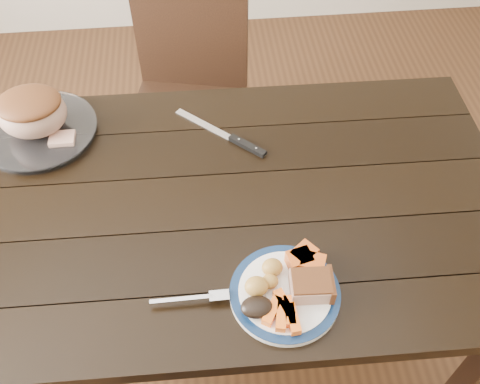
{
  "coord_description": "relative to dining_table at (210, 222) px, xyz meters",
  "views": [
    {
      "loc": [
        -0.01,
        -0.87,
        1.83
      ],
      "look_at": [
        0.08,
        -0.02,
        0.8
      ],
      "focal_mm": 40.0,
      "sensor_mm": 36.0,
      "label": 1
    }
  ],
  "objects": [
    {
      "name": "cut_slice",
      "position": [
        -0.4,
        0.24,
        0.12
      ],
      "size": [
        0.07,
        0.06,
        0.02
      ],
      "primitive_type": "cube",
      "rotation": [
        0.0,
        0.0,
        -0.0
      ],
      "color": "tan",
      "rests_on": "serving_platter"
    },
    {
      "name": "dinner_plate",
      "position": [
        0.15,
        -0.29,
        0.1
      ],
      "size": [
        0.25,
        0.25,
        0.02
      ],
      "primitive_type": "cylinder",
      "color": "white",
      "rests_on": "dining_table"
    },
    {
      "name": "chair_far",
      "position": [
        -0.04,
        0.74,
        -0.13
      ],
      "size": [
        0.5,
        0.51,
        0.93
      ],
      "rotation": [
        0.0,
        0.0,
        2.92
      ],
      "color": "black",
      "rests_on": "ground"
    },
    {
      "name": "dining_table",
      "position": [
        0.0,
        0.0,
        0.0
      ],
      "size": [
        1.61,
        0.93,
        0.75
      ],
      "rotation": [
        0.0,
        0.0,
        -0.02
      ],
      "color": "black",
      "rests_on": "ground"
    },
    {
      "name": "pumpkin_wedges",
      "position": [
        0.21,
        -0.23,
        0.13
      ],
      "size": [
        0.09,
        0.09,
        0.04
      ],
      "color": "orange",
      "rests_on": "dinner_plate"
    },
    {
      "name": "serving_platter",
      "position": [
        -0.47,
        0.3,
        0.1
      ],
      "size": [
        0.32,
        0.32,
        0.02
      ],
      "primitive_type": "cylinder",
      "color": "white",
      "rests_on": "dining_table"
    },
    {
      "name": "roasted_potatoes",
      "position": [
        0.11,
        -0.27,
        0.13
      ],
      "size": [
        0.09,
        0.09,
        0.05
      ],
      "color": "gold",
      "rests_on": "dinner_plate"
    },
    {
      "name": "dark_mushroom",
      "position": [
        0.09,
        -0.33,
        0.13
      ],
      "size": [
        0.07,
        0.05,
        0.03
      ],
      "primitive_type": "ellipsoid",
      "color": "black",
      "rests_on": "dinner_plate"
    },
    {
      "name": "roast_joint",
      "position": [
        -0.47,
        0.3,
        0.17
      ],
      "size": [
        0.19,
        0.16,
        0.12
      ],
      "primitive_type": "ellipsoid",
      "color": "tan",
      "rests_on": "serving_platter"
    },
    {
      "name": "pork_slice",
      "position": [
        0.21,
        -0.3,
        0.13
      ],
      "size": [
        0.1,
        0.08,
        0.04
      ],
      "primitive_type": "cube",
      "rotation": [
        0.0,
        0.0,
        -0.05
      ],
      "color": "tan",
      "rests_on": "dinner_plate"
    },
    {
      "name": "carrot_batons",
      "position": [
        0.14,
        -0.35,
        0.12
      ],
      "size": [
        0.08,
        0.11,
        0.02
      ],
      "color": "orange",
      "rests_on": "dinner_plate"
    },
    {
      "name": "fork",
      "position": [
        -0.05,
        -0.29,
        0.11
      ],
      "size": [
        0.18,
        0.03,
        0.0
      ],
      "rotation": [
        0.0,
        0.0,
        0.01
      ],
      "color": "silver",
      "rests_on": "dinner_plate"
    },
    {
      "name": "ground",
      "position": [
        0.0,
        0.0,
        -0.66
      ],
      "size": [
        4.0,
        4.0,
        0.0
      ],
      "primitive_type": "plane",
      "color": "#472B16",
      "rests_on": "ground"
    },
    {
      "name": "carving_knife",
      "position": [
        0.09,
        0.21,
        0.1
      ],
      "size": [
        0.25,
        0.23,
        0.01
      ],
      "rotation": [
        0.0,
        0.0,
        -0.73
      ],
      "color": "silver",
      "rests_on": "dining_table"
    },
    {
      "name": "plate_rim",
      "position": [
        0.15,
        -0.29,
        0.11
      ],
      "size": [
        0.25,
        0.25,
        0.02
      ],
      "primitive_type": "torus",
      "color": "#0D2345",
      "rests_on": "dinner_plate"
    }
  ]
}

